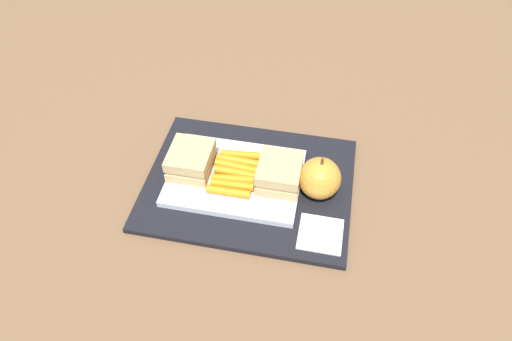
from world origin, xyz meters
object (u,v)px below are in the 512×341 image
at_px(carrot_sticks_bundle, 235,173).
at_px(paper_napkin, 320,234).
at_px(sandwich_half_right, 279,173).
at_px(apple, 320,177).
at_px(food_tray, 235,177).
at_px(sandwich_half_left, 191,160).

height_order(carrot_sticks_bundle, paper_napkin, carrot_sticks_bundle).
relative_size(sandwich_half_right, apple, 0.96).
bearing_deg(apple, food_tray, -179.07).
xyz_separation_m(apple, paper_napkin, (0.01, -0.09, -0.03)).
relative_size(carrot_sticks_bundle, apple, 1.24).
bearing_deg(apple, sandwich_half_left, -179.39).
relative_size(carrot_sticks_bundle, paper_napkin, 1.47).
height_order(sandwich_half_right, apple, apple).
bearing_deg(sandwich_half_left, food_tray, 0.00).
height_order(sandwich_half_right, carrot_sticks_bundle, sandwich_half_right).
distance_m(sandwich_half_right, carrot_sticks_bundle, 0.08).
bearing_deg(paper_napkin, food_tray, 151.34).
relative_size(food_tray, paper_napkin, 3.29).
xyz_separation_m(sandwich_half_left, paper_napkin, (0.24, -0.09, -0.03)).
bearing_deg(paper_napkin, carrot_sticks_bundle, 151.40).
bearing_deg(apple, carrot_sticks_bundle, -178.94).
distance_m(food_tray, carrot_sticks_bundle, 0.01).
xyz_separation_m(sandwich_half_left, apple, (0.22, 0.00, 0.00)).
bearing_deg(sandwich_half_left, paper_napkin, -20.18).
bearing_deg(sandwich_half_right, food_tray, 180.00).
xyz_separation_m(food_tray, sandwich_half_right, (0.08, 0.00, 0.03)).
xyz_separation_m(food_tray, paper_napkin, (0.16, -0.09, -0.00)).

